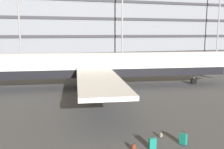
{
  "coord_description": "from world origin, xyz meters",
  "views": [
    {
      "loc": [
        -8.71,
        -31.24,
        7.59
      ],
      "look_at": [
        -0.96,
        -4.88,
        3.0
      ],
      "focal_mm": 39.42,
      "sensor_mm": 36.0,
      "label": 1
    }
  ],
  "objects_px": {
    "suitcase_large": "(183,139)",
    "backpack_scuffed": "(134,148)",
    "backpack_orange": "(161,135)",
    "airliner": "(96,66)",
    "suitcase_silver": "(153,143)"
  },
  "relations": [
    {
      "from": "suitcase_silver",
      "to": "backpack_orange",
      "type": "bearing_deg",
      "value": 47.13
    },
    {
      "from": "suitcase_silver",
      "to": "backpack_scuffed",
      "type": "height_order",
      "value": "suitcase_silver"
    },
    {
      "from": "backpack_scuffed",
      "to": "airliner",
      "type": "bearing_deg",
      "value": 84.28
    },
    {
      "from": "suitcase_large",
      "to": "backpack_orange",
      "type": "distance_m",
      "value": 1.76
    },
    {
      "from": "suitcase_large",
      "to": "backpack_scuffed",
      "type": "relative_size",
      "value": 1.84
    },
    {
      "from": "backpack_scuffed",
      "to": "suitcase_silver",
      "type": "bearing_deg",
      "value": -6.52
    },
    {
      "from": "suitcase_large",
      "to": "backpack_scuffed",
      "type": "xyz_separation_m",
      "value": [
        -3.59,
        0.09,
        -0.2
      ]
    },
    {
      "from": "suitcase_silver",
      "to": "backpack_orange",
      "type": "relative_size",
      "value": 1.98
    },
    {
      "from": "airliner",
      "to": "suitcase_silver",
      "type": "bearing_deg",
      "value": -92.08
    },
    {
      "from": "backpack_scuffed",
      "to": "suitcase_large",
      "type": "bearing_deg",
      "value": -1.5
    },
    {
      "from": "airliner",
      "to": "backpack_orange",
      "type": "relative_size",
      "value": 94.25
    },
    {
      "from": "suitcase_large",
      "to": "airliner",
      "type": "bearing_deg",
      "value": 94.73
    },
    {
      "from": "suitcase_large",
      "to": "backpack_scuffed",
      "type": "height_order",
      "value": "suitcase_large"
    },
    {
      "from": "backpack_orange",
      "to": "suitcase_silver",
      "type": "bearing_deg",
      "value": -132.87
    },
    {
      "from": "airliner",
      "to": "suitcase_silver",
      "type": "relative_size",
      "value": 47.56
    }
  ]
}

